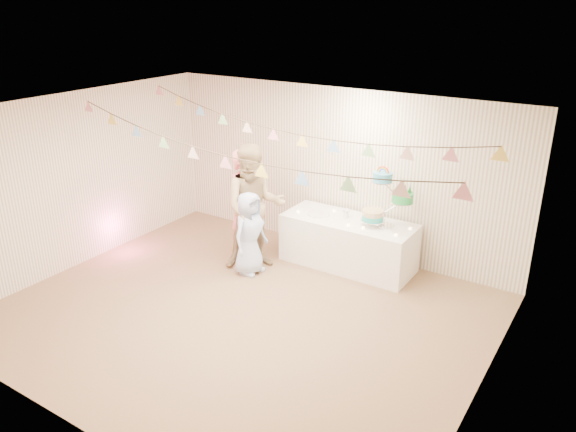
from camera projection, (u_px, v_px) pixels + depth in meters
The scene contains 25 objects.
floor at pixel (242, 314), 7.31m from camera, with size 6.00×6.00×0.00m, color brown.
ceiling at pixel (235, 115), 6.35m from camera, with size 6.00×6.00×0.00m, color silver.
back_wall at pixel (336, 171), 8.78m from camera, with size 6.00×6.00×0.00m, color white.
front_wall at pixel (63, 313), 4.87m from camera, with size 6.00×6.00×0.00m, color white.
left_wall at pixel (78, 180), 8.34m from camera, with size 5.00×5.00×0.00m, color white.
right_wall at pixel (490, 286), 5.32m from camera, with size 5.00×5.00×0.00m, color white.
table at pixel (348, 243), 8.49m from camera, with size 2.00×0.80×0.75m, color white.
cake_stand at pixel (386, 199), 7.96m from camera, with size 0.75×0.44×0.84m, color silver, non-canonical shape.
cake_bottom at pixel (374, 220), 8.11m from camera, with size 0.31×0.31×0.15m, color #26B1A7, non-canonical shape.
cake_middle at pixel (400, 204), 7.96m from camera, with size 0.27×0.27×0.22m, color green, non-canonical shape.
cake_top_tier at pixel (383, 185), 7.89m from camera, with size 0.25×0.25×0.19m, color #3F9DC7, non-canonical shape.
platter at pixel (319, 214), 8.56m from camera, with size 0.34×0.34×0.02m, color white.
posy at pixel (346, 213), 8.40m from camera, with size 0.13×0.13×0.15m, color white, non-canonical shape.
person_adult_a at pixel (246, 205), 8.61m from camera, with size 0.63×0.41×1.73m, color pink.
person_adult_b at pixel (255, 207), 8.27m from camera, with size 0.93×0.72×1.91m, color tan.
person_child at pixel (249, 233), 8.18m from camera, with size 0.61×0.40×1.26m, color #B4CBFF.
bunting_back at pixel (288, 120), 7.30m from camera, with size 5.60×1.10×0.40m, color pink, non-canonical shape.
bunting_front at pixel (225, 143), 6.30m from camera, with size 5.60×0.90×0.36m, color #72A5E5, non-canonical shape.
tealight_0 at pixel (298, 211), 8.63m from camera, with size 0.04×0.04×0.03m, color #FFD88C.
tealight_1 at pixel (334, 211), 8.66m from camera, with size 0.04×0.04×0.03m, color #FFD88C.
tealight_2 at pixel (348, 225), 8.13m from camera, with size 0.04×0.04×0.03m, color #FFD88C.
tealight_3 at pixel (377, 219), 8.34m from camera, with size 0.04×0.04×0.03m, color #FFD88C.
tealight_4 at pixel (396, 235), 7.79m from camera, with size 0.04×0.04×0.03m, color #FFD88C.
tealight_5 at pixel (410, 228), 8.01m from camera, with size 0.04×0.04×0.03m, color #FFD88C.
tealight_6 at pixel (363, 228), 8.03m from camera, with size 0.04×0.04×0.03m, color #FFD88C.
Camera 1 is at (3.93, -4.99, 3.88)m, focal length 35.00 mm.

